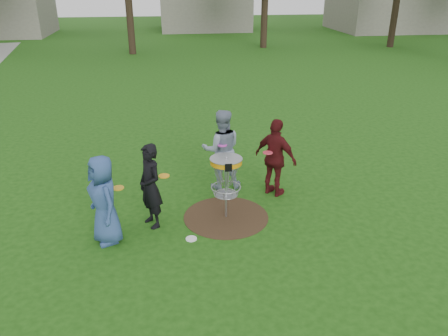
{
  "coord_description": "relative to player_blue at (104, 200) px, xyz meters",
  "views": [
    {
      "loc": [
        -1.16,
        -7.96,
        4.7
      ],
      "look_at": [
        0.0,
        0.3,
        1.0
      ],
      "focal_mm": 35.0,
      "sensor_mm": 36.0,
      "label": 1
    }
  ],
  "objects": [
    {
      "name": "player_black",
      "position": [
        0.85,
        0.46,
        0.0
      ],
      "size": [
        0.67,
        0.76,
        1.75
      ],
      "primitive_type": "imported",
      "rotation": [
        0.0,
        0.0,
        -1.08
      ],
      "color": "black",
      "rests_on": "ground"
    },
    {
      "name": "held_discs",
      "position": [
        1.82,
        0.89,
        0.24
      ],
      "size": [
        3.35,
        1.9,
        0.12
      ],
      "color": "gold",
      "rests_on": "ground"
    },
    {
      "name": "player_maroon",
      "position": [
        3.64,
        1.45,
        0.04
      ],
      "size": [
        1.05,
        1.09,
        1.82
      ],
      "primitive_type": "imported",
      "rotation": [
        0.0,
        0.0,
        2.31
      ],
      "color": "#4F1214",
      "rests_on": "ground"
    },
    {
      "name": "disc_on_grass",
      "position": [
        1.58,
        -0.2,
        -0.86
      ],
      "size": [
        0.22,
        0.22,
        0.02
      ],
      "primitive_type": "cylinder",
      "color": "white",
      "rests_on": "ground"
    },
    {
      "name": "dirt_patch",
      "position": [
        2.37,
        0.56,
        -0.87
      ],
      "size": [
        1.8,
        1.8,
        0.01
      ],
      "primitive_type": "cylinder",
      "color": "#47331E",
      "rests_on": "ground"
    },
    {
      "name": "player_blue",
      "position": [
        0.0,
        0.0,
        0.0
      ],
      "size": [
        0.88,
        1.01,
        1.75
      ],
      "primitive_type": "imported",
      "rotation": [
        0.0,
        0.0,
        -1.11
      ],
      "color": "#304C85",
      "rests_on": "ground"
    },
    {
      "name": "disc_golf_basket",
      "position": [
        2.37,
        0.56,
        0.15
      ],
      "size": [
        0.66,
        0.67,
        1.38
      ],
      "color": "#9EA0A5",
      "rests_on": "ground"
    },
    {
      "name": "player_grey",
      "position": [
        2.48,
        2.02,
        0.08
      ],
      "size": [
        0.96,
        0.76,
        1.92
      ],
      "primitive_type": "imported",
      "rotation": [
        0.0,
        0.0,
        3.11
      ],
      "color": "#7D8AA1",
      "rests_on": "ground"
    },
    {
      "name": "ground",
      "position": [
        2.37,
        0.56,
        -0.87
      ],
      "size": [
        100.0,
        100.0,
        0.0
      ],
      "primitive_type": "plane",
      "color": "#19470F",
      "rests_on": "ground"
    }
  ]
}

